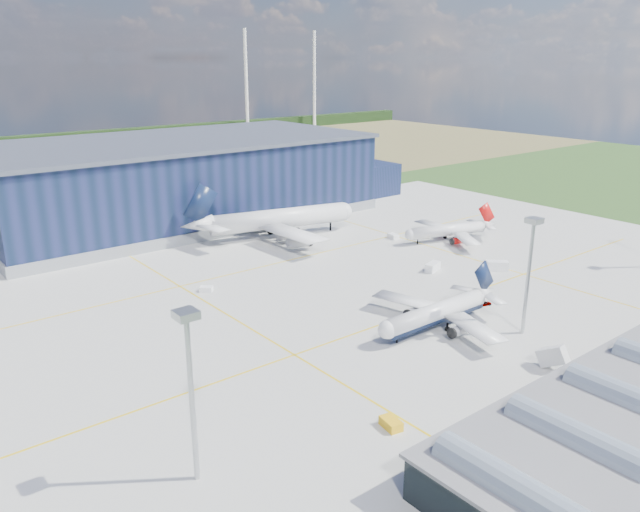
{
  "coord_description": "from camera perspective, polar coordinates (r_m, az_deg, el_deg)",
  "views": [
    {
      "loc": [
        -89.44,
        -91.74,
        50.82
      ],
      "look_at": [
        -2.42,
        17.18,
        6.43
      ],
      "focal_mm": 35.0,
      "sensor_mm": 36.0,
      "label": 1
    }
  ],
  "objects": [
    {
      "name": "ground",
      "position": [
        137.84,
        5.26,
        -4.05
      ],
      "size": [
        600.0,
        600.0,
        0.0
      ],
      "primitive_type": "plane",
      "color": "#24491B",
      "rests_on": "ground"
    },
    {
      "name": "airliner_navy",
      "position": [
        123.24,
        10.56,
        -4.27
      ],
      "size": [
        33.43,
        32.72,
        10.84
      ],
      "primitive_type": null,
      "rotation": [
        0.0,
        0.0,
        3.14
      ],
      "color": "white",
      "rests_on": "ground"
    },
    {
      "name": "airstair",
      "position": [
        114.7,
        20.44,
        -9.0
      ],
      "size": [
        2.36,
        4.93,
        3.05
      ],
      "primitive_type": "cube",
      "rotation": [
        0.0,
        0.0,
        0.1
      ],
      "color": "white",
      "rests_on": "ground"
    },
    {
      "name": "gse_cart_b",
      "position": [
        144.3,
        -10.35,
        -3.0
      ],
      "size": [
        3.38,
        3.36,
        1.24
      ],
      "primitive_type": "cube",
      "rotation": [
        0.0,
        0.0,
        0.8
      ],
      "color": "white",
      "rests_on": "ground"
    },
    {
      "name": "gse_cart_a",
      "position": [
        184.91,
        6.72,
        1.81
      ],
      "size": [
        2.58,
        3.5,
        1.4
      ],
      "primitive_type": "cube",
      "rotation": [
        0.0,
        0.0,
        -0.14
      ],
      "color": "white",
      "rests_on": "ground"
    },
    {
      "name": "apron",
      "position": [
        144.68,
        2.53,
        -2.91
      ],
      "size": [
        220.0,
        160.0,
        0.08
      ],
      "color": "#B0B0AB",
      "rests_on": "ground"
    },
    {
      "name": "airliner_widebody",
      "position": [
        183.61,
        -3.73,
        4.36
      ],
      "size": [
        64.11,
        63.26,
        17.36
      ],
      "primitive_type": null,
      "rotation": [
        0.0,
        0.0,
        -0.24
      ],
      "color": "white",
      "rests_on": "ground"
    },
    {
      "name": "light_mast_west",
      "position": [
        77.01,
        -11.82,
        -10.1
      ],
      "size": [
        2.6,
        2.6,
        23.0
      ],
      "color": "#AAADB1",
      "rests_on": "ground"
    },
    {
      "name": "airliner_red",
      "position": [
        183.59,
        11.56,
        2.85
      ],
      "size": [
        38.09,
        37.64,
        10.04
      ],
      "primitive_type": null,
      "rotation": [
        0.0,
        0.0,
        2.85
      ],
      "color": "white",
      "rests_on": "ground"
    },
    {
      "name": "treeline",
      "position": [
        404.54,
        -25.94,
        9.27
      ],
      "size": [
        600.0,
        8.0,
        8.0
      ],
      "primitive_type": "cube",
      "color": "black",
      "rests_on": "ground"
    },
    {
      "name": "gse_van_b",
      "position": [
        162.04,
        15.88,
        -0.86
      ],
      "size": [
        5.57,
        5.36,
        2.43
      ],
      "primitive_type": "cube",
      "rotation": [
        0.0,
        0.0,
        0.84
      ],
      "color": "white",
      "rests_on": "ground"
    },
    {
      "name": "farmland",
      "position": [
        328.28,
        -22.52,
        7.42
      ],
      "size": [
        600.0,
        220.0,
        0.01
      ],
      "primitive_type": "cube",
      "color": "olive",
      "rests_on": "ground"
    },
    {
      "name": "gse_tug_b",
      "position": [
        99.93,
        17.19,
        -13.37
      ],
      "size": [
        3.13,
        3.47,
        1.25
      ],
      "primitive_type": "cube",
      "rotation": [
        0.0,
        0.0,
        -0.53
      ],
      "color": "yellow",
      "rests_on": "ground"
    },
    {
      "name": "gse_van_a",
      "position": [
        158.04,
        10.27,
        -0.98
      ],
      "size": [
        5.3,
        3.43,
        2.13
      ],
      "primitive_type": "cube",
      "rotation": [
        0.0,
        0.0,
        1.86
      ],
      "color": "white",
      "rests_on": "ground"
    },
    {
      "name": "car_a",
      "position": [
        138.74,
        14.79,
        -4.2
      ],
      "size": [
        3.46,
        2.14,
        1.1
      ],
      "primitive_type": "imported",
      "rotation": [
        0.0,
        0.0,
        1.29
      ],
      "color": "#99999E",
      "rests_on": "ground"
    },
    {
      "name": "hangar",
      "position": [
        211.77,
        -12.17,
        6.6
      ],
      "size": [
        145.0,
        62.0,
        26.1
      ],
      "color": "#101C36",
      "rests_on": "ground"
    },
    {
      "name": "gse_tug_a",
      "position": [
        93.21,
        6.51,
        -14.99
      ],
      "size": [
        2.68,
        3.75,
        1.42
      ],
      "primitive_type": "cube",
      "rotation": [
        0.0,
        0.0,
        -0.19
      ],
      "color": "yellow",
      "rests_on": "ground"
    },
    {
      "name": "light_mast_center",
      "position": [
        122.28,
        18.67,
        -0.12
      ],
      "size": [
        2.6,
        2.6,
        23.0
      ],
      "color": "#AAADB1",
      "rests_on": "ground"
    },
    {
      "name": "car_b",
      "position": [
        127.06,
        27.04,
        -7.68
      ],
      "size": [
        3.91,
        1.9,
        1.24
      ],
      "primitive_type": "imported",
      "rotation": [
        0.0,
        0.0,
        1.41
      ],
      "color": "#99999E",
      "rests_on": "ground"
    },
    {
      "name": "gse_tug_c",
      "position": [
        209.13,
        2.1,
        3.77
      ],
      "size": [
        1.96,
        3.04,
        1.31
      ],
      "primitive_type": "cube",
      "rotation": [
        0.0,
        0.0,
        0.03
      ],
      "color": "yellow",
      "rests_on": "ground"
    }
  ]
}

